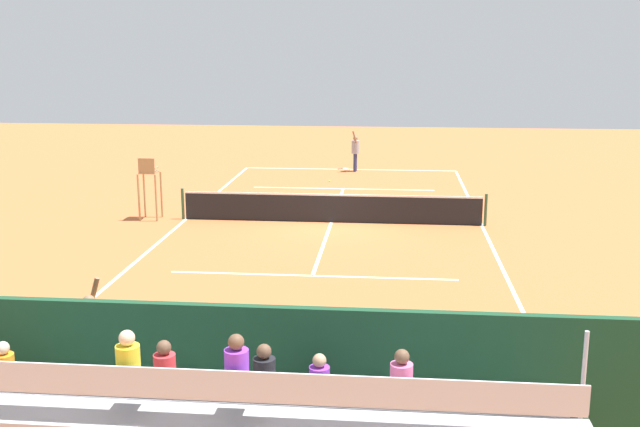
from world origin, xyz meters
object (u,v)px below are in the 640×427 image
object	(u,v)px
tennis_player	(355,150)
tennis_ball_near	(330,181)
umpire_chair	(149,182)
equipment_bag	(354,402)
bleacher_stand	(238,412)
tennis_racket	(345,169)
courtside_bench	(477,382)
tennis_net	(331,208)
line_judge	(91,331)

from	to	relation	value
tennis_player	tennis_ball_near	distance (m)	3.17
umpire_chair	equipment_bag	size ratio (longest dim) A/B	2.38
bleacher_stand	tennis_player	world-z (taller)	bleacher_stand
bleacher_stand	equipment_bag	distance (m)	2.58
tennis_racket	tennis_ball_near	world-z (taller)	tennis_ball_near
umpire_chair	courtside_bench	distance (m)	16.30
tennis_net	line_judge	xyz separation A→B (m)	(3.15, 12.83, 0.51)
tennis_player	tennis_racket	xyz separation A→B (m)	(0.51, -0.68, -1.00)
tennis_net	tennis_player	distance (m)	10.49
tennis_racket	bleacher_stand	bearing A→B (deg)	90.45
umpire_chair	line_judge	bearing A→B (deg)	103.51
tennis_player	line_judge	bearing A→B (deg)	81.64
umpire_chair	tennis_player	size ratio (longest dim) A/B	1.11
equipment_bag	tennis_ball_near	xyz separation A→B (m)	(2.15, -21.01, -0.15)
umpire_chair	tennis_player	world-z (taller)	umpire_chair
tennis_player	tennis_ball_near	world-z (taller)	tennis_player
tennis_ball_near	line_judge	world-z (taller)	line_judge
courtside_bench	tennis_ball_near	world-z (taller)	courtside_bench
equipment_bag	tennis_ball_near	bearing A→B (deg)	-84.16
equipment_bag	tennis_racket	bearing A→B (deg)	-86.04
tennis_racket	tennis_net	bearing A→B (deg)	91.25
bleacher_stand	equipment_bag	world-z (taller)	bleacher_stand
courtside_bench	tennis_player	world-z (taller)	tennis_player
tennis_net	courtside_bench	world-z (taller)	tennis_net
equipment_bag	tennis_ball_near	world-z (taller)	equipment_bag
courtside_bench	line_judge	world-z (taller)	line_judge
equipment_bag	tennis_racket	xyz separation A→B (m)	(1.70, -24.55, -0.16)
bleacher_stand	tennis_ball_near	xyz separation A→B (m)	(0.66, -22.97, -0.91)
tennis_player	line_judge	size ratio (longest dim) A/B	1.00
umpire_chair	line_judge	world-z (taller)	umpire_chair
tennis_net	tennis_player	bearing A→B (deg)	-91.47
umpire_chair	tennis_ball_near	world-z (taller)	umpire_chair
tennis_net	tennis_racket	distance (m)	11.17
tennis_player	tennis_racket	distance (m)	1.32
equipment_bag	tennis_ball_near	size ratio (longest dim) A/B	13.64
courtside_bench	tennis_net	bearing A→B (deg)	-75.51
bleacher_stand	tennis_racket	world-z (taller)	bleacher_stand
courtside_bench	umpire_chair	bearing A→B (deg)	-53.73
bleacher_stand	tennis_ball_near	distance (m)	23.00
tennis_player	equipment_bag	bearing A→B (deg)	92.85
bleacher_stand	tennis_player	distance (m)	25.83
bleacher_stand	tennis_ball_near	bearing A→B (deg)	-88.36
tennis_ball_near	line_judge	distance (m)	20.61
umpire_chair	tennis_racket	size ratio (longest dim) A/B	3.74
tennis_net	courtside_bench	distance (m)	13.71
tennis_net	tennis_player	size ratio (longest dim) A/B	5.35
equipment_bag	tennis_net	bearing A→B (deg)	-83.80
equipment_bag	line_judge	size ratio (longest dim) A/B	0.47
tennis_net	line_judge	world-z (taller)	line_judge
courtside_bench	tennis_ball_near	size ratio (longest dim) A/B	27.27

